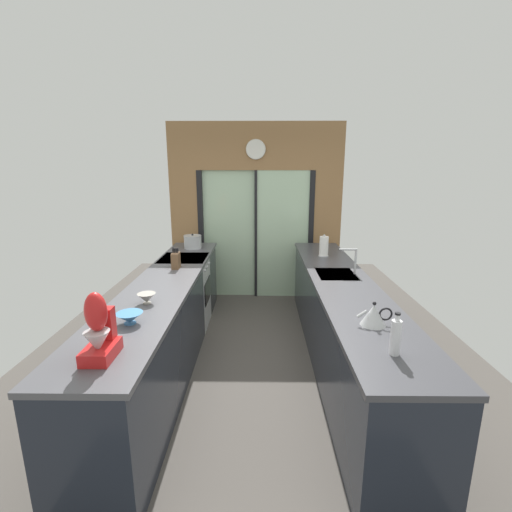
% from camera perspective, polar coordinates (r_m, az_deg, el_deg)
% --- Properties ---
extents(ground_plane, '(5.04, 7.60, 0.02)m').
position_cam_1_polar(ground_plane, '(4.32, -0.31, -14.52)').
color(ground_plane, '#4C4742').
extents(back_wall_unit, '(2.64, 0.12, 2.70)m').
position_cam_1_polar(back_wall_unit, '(5.62, -0.03, 8.56)').
color(back_wall_unit, olive).
rests_on(back_wall_unit, ground_plane).
extents(left_counter_run, '(0.62, 3.80, 0.92)m').
position_cam_1_polar(left_counter_run, '(3.81, -14.52, -11.04)').
color(left_counter_run, '#1E232D').
rests_on(left_counter_run, ground_plane).
extents(right_counter_run, '(0.62, 3.80, 0.92)m').
position_cam_1_polar(right_counter_run, '(3.93, 13.21, -10.19)').
color(right_counter_run, '#1E232D').
rests_on(right_counter_run, ground_plane).
extents(sink_faucet, '(0.19, 0.02, 0.28)m').
position_cam_1_polar(sink_faucet, '(3.99, 15.04, -0.18)').
color(sink_faucet, '#B7BABC').
rests_on(sink_faucet, right_counter_run).
extents(oven_range, '(0.60, 0.60, 0.92)m').
position_cam_1_polar(oven_range, '(4.82, -11.10, -5.63)').
color(oven_range, '#B7BABC').
rests_on(oven_range, ground_plane).
extents(mixing_bowl_near, '(0.19, 0.19, 0.08)m').
position_cam_1_polar(mixing_bowl_near, '(2.84, -19.32, -9.20)').
color(mixing_bowl_near, teal).
rests_on(mixing_bowl_near, left_counter_run).
extents(mixing_bowl_far, '(0.15, 0.15, 0.09)m').
position_cam_1_polar(mixing_bowl_far, '(3.20, -16.89, -6.38)').
color(mixing_bowl_far, gray).
rests_on(mixing_bowl_far, left_counter_run).
extents(knife_block, '(0.08, 0.14, 0.25)m').
position_cam_1_polar(knife_block, '(4.19, -12.54, -0.66)').
color(knife_block, brown).
rests_on(knife_block, left_counter_run).
extents(stand_mixer, '(0.17, 0.27, 0.42)m').
position_cam_1_polar(stand_mixer, '(2.38, -23.51, -11.07)').
color(stand_mixer, red).
rests_on(stand_mixer, left_counter_run).
extents(stock_pot, '(0.25, 0.25, 0.21)m').
position_cam_1_polar(stock_pot, '(5.20, -9.96, 2.22)').
color(stock_pot, '#B7BABC').
rests_on(stock_pot, left_counter_run).
extents(kettle, '(0.26, 0.18, 0.18)m').
position_cam_1_polar(kettle, '(2.78, 18.10, -8.84)').
color(kettle, '#B7BABC').
rests_on(kettle, right_counter_run).
extents(soap_bottle, '(0.06, 0.06, 0.27)m').
position_cam_1_polar(soap_bottle, '(2.40, 21.18, -11.79)').
color(soap_bottle, silver).
rests_on(soap_bottle, right_counter_run).
extents(paper_towel_roll, '(0.13, 0.13, 0.29)m').
position_cam_1_polar(paper_towel_roll, '(4.74, 10.66, 1.49)').
color(paper_towel_roll, '#B7BABC').
rests_on(paper_towel_roll, right_counter_run).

